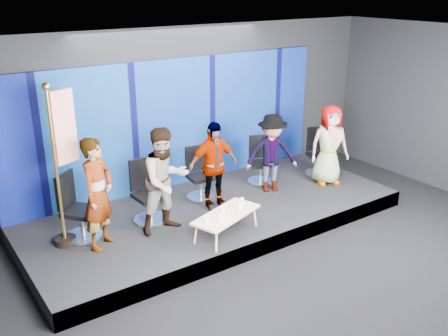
# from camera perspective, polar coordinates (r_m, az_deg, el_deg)

# --- Properties ---
(ground) EXTENTS (10.00, 10.00, 0.00)m
(ground) POSITION_cam_1_polar(r_m,az_deg,el_deg) (7.86, 9.40, -12.84)
(ground) COLOR black
(ground) RESTS_ON ground
(room_walls) EXTENTS (10.02, 8.02, 3.51)m
(room_walls) POSITION_cam_1_polar(r_m,az_deg,el_deg) (6.85, 10.57, 4.42)
(room_walls) COLOR black
(room_walls) RESTS_ON ground
(riser) EXTENTS (7.00, 3.00, 0.30)m
(riser) POSITION_cam_1_polar(r_m,az_deg,el_deg) (9.48, -1.03, -5.36)
(riser) COLOR black
(riser) RESTS_ON ground
(backdrop) EXTENTS (7.00, 0.08, 2.60)m
(backdrop) POSITION_cam_1_polar(r_m,az_deg,el_deg) (10.13, -5.65, 5.05)
(backdrop) COLOR #080A66
(backdrop) RESTS_ON riser
(chair_a) EXTENTS (0.89, 0.89, 1.12)m
(chair_a) POSITION_cam_1_polar(r_m,az_deg,el_deg) (8.54, -16.29, -5.44)
(chair_a) COLOR silver
(chair_a) RESTS_ON riser
(panelist_a) EXTENTS (0.79, 0.75, 1.81)m
(panelist_a) POSITION_cam_1_polar(r_m,az_deg,el_deg) (7.98, -14.19, -2.86)
(panelist_a) COLOR black
(panelist_a) RESTS_ON riser
(chair_b) EXTENTS (0.67, 0.67, 1.12)m
(chair_b) POSITION_cam_1_polar(r_m,az_deg,el_deg) (8.89, -8.63, -3.76)
(chair_b) COLOR silver
(chair_b) RESTS_ON riser
(panelist_b) EXTENTS (0.92, 0.74, 1.81)m
(panelist_b) POSITION_cam_1_polar(r_m,az_deg,el_deg) (8.30, -6.73, -1.43)
(panelist_b) COLOR black
(panelist_b) RESTS_ON riser
(chair_c) EXTENTS (0.64, 0.64, 1.02)m
(chair_c) POSITION_cam_1_polar(r_m,az_deg,el_deg) (9.74, -2.82, -1.53)
(chair_c) COLOR silver
(chair_c) RESTS_ON riser
(panelist_c) EXTENTS (1.00, 0.51, 1.64)m
(panelist_c) POSITION_cam_1_polar(r_m,az_deg,el_deg) (9.17, -1.24, 0.32)
(panelist_c) COLOR black
(panelist_c) RESTS_ON riser
(chair_d) EXTENTS (0.73, 0.73, 0.98)m
(chair_d) POSITION_cam_1_polar(r_m,az_deg,el_deg) (10.51, 4.13, 0.07)
(chair_d) COLOR silver
(chair_d) RESTS_ON riser
(panelist_d) EXTENTS (1.18, 0.96, 1.59)m
(panelist_d) POSITION_cam_1_polar(r_m,az_deg,el_deg) (9.94, 5.47, 1.68)
(panelist_d) COLOR black
(panelist_d) RESTS_ON riser
(chair_e) EXTENTS (0.75, 0.75, 1.03)m
(chair_e) POSITION_cam_1_polar(r_m,az_deg,el_deg) (11.10, 10.70, 0.96)
(chair_e) COLOR silver
(chair_e) RESTS_ON riser
(panelist_e) EXTENTS (0.95, 0.79, 1.67)m
(panelist_e) POSITION_cam_1_polar(r_m,az_deg,el_deg) (10.51, 11.94, 2.61)
(panelist_e) COLOR black
(panelist_e) RESTS_ON riser
(coffee_table) EXTENTS (1.37, 0.92, 0.39)m
(coffee_table) POSITION_cam_1_polar(r_m,az_deg,el_deg) (8.30, 0.27, -5.42)
(coffee_table) COLOR tan
(coffee_table) RESTS_ON riser
(mug_a) EXTENTS (0.09, 0.09, 0.10)m
(mug_a) POSITION_cam_1_polar(r_m,az_deg,el_deg) (7.99, -2.03, -5.88)
(mug_a) COLOR silver
(mug_a) RESTS_ON coffee_table
(mug_b) EXTENTS (0.09, 0.09, 0.10)m
(mug_b) POSITION_cam_1_polar(r_m,az_deg,el_deg) (8.03, -0.46, -5.70)
(mug_b) COLOR silver
(mug_b) RESTS_ON coffee_table
(mug_c) EXTENTS (0.09, 0.09, 0.11)m
(mug_c) POSITION_cam_1_polar(r_m,az_deg,el_deg) (8.28, -0.20, -4.85)
(mug_c) COLOR silver
(mug_c) RESTS_ON coffee_table
(mug_d) EXTENTS (0.08, 0.08, 0.09)m
(mug_d) POSITION_cam_1_polar(r_m,az_deg,el_deg) (8.45, 1.82, -4.34)
(mug_d) COLOR silver
(mug_d) RESTS_ON coffee_table
(mug_e) EXTENTS (0.08, 0.08, 0.09)m
(mug_e) POSITION_cam_1_polar(r_m,az_deg,el_deg) (8.66, 2.05, -3.73)
(mug_e) COLOR silver
(mug_e) RESTS_ON coffee_table
(flag_stand) EXTENTS (0.59, 0.36, 2.63)m
(flag_stand) POSITION_cam_1_polar(r_m,az_deg,el_deg) (8.10, -17.94, 0.80)
(flag_stand) COLOR black
(flag_stand) RESTS_ON riser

